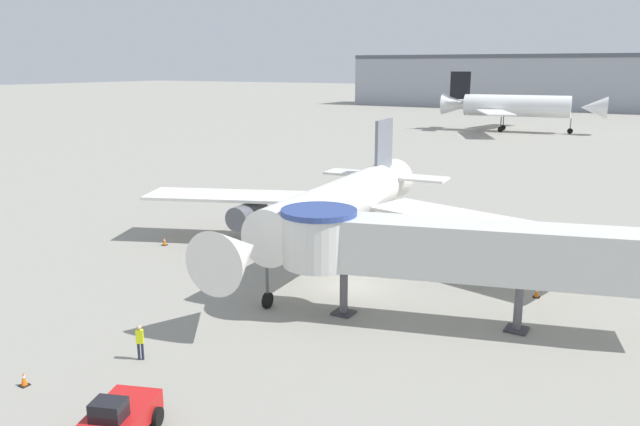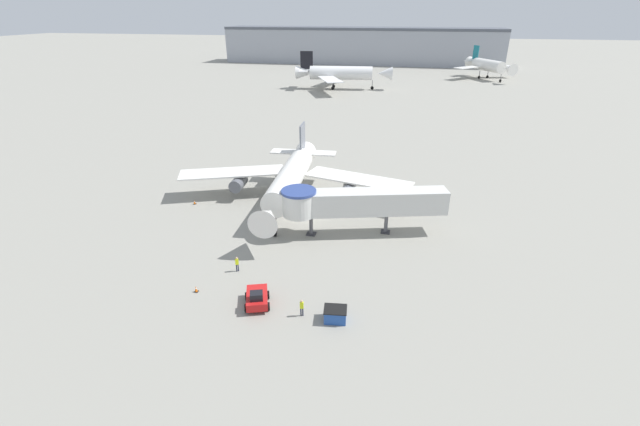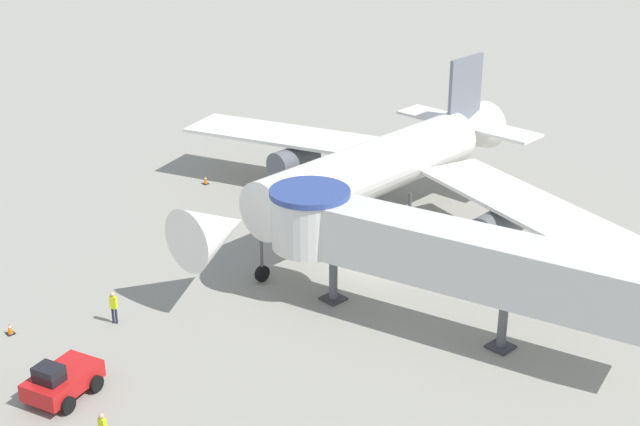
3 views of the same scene
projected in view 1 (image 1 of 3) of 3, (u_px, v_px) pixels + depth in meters
The scene contains 10 objects.
ground_plane at pixel (349, 285), 38.74m from camera, with size 800.00×800.00×0.00m, color gray.
main_airplane at pixel (338, 207), 42.46m from camera, with size 33.47×26.24×9.14m.
jet_bridge at pixel (438, 248), 32.05m from camera, with size 19.24×7.98×5.82m.
pushback_tug_red at pixel (119, 418), 22.60m from camera, with size 2.96×3.66×1.86m.
traffic_cone_starboard_wing at pixel (537, 292), 36.55m from camera, with size 0.39×0.39×0.65m.
traffic_cone_apron_front at pixel (24, 379), 26.44m from camera, with size 0.38×0.38×0.63m.
traffic_cone_port_wing at pixel (164, 241), 47.16m from camera, with size 0.38×0.38×0.63m.
ground_crew_marshaller at pixel (140, 340), 28.64m from camera, with size 0.38×0.34×1.70m.
background_jet_black_tail at pixel (514, 106), 127.43m from camera, with size 32.53×33.97×12.07m.
terminal_building at pixel (562, 82), 192.35m from camera, with size 133.50×18.57×16.72m.
Camera 1 is at (16.57, -32.76, 13.27)m, focal length 35.00 mm.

